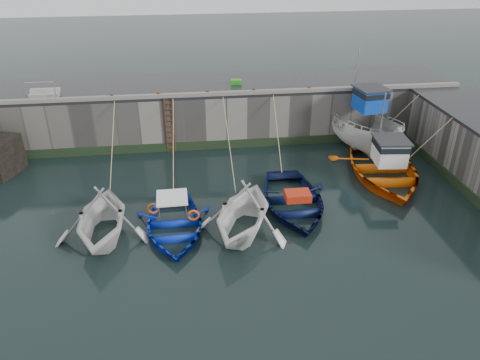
{
  "coord_description": "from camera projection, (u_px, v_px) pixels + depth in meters",
  "views": [
    {
      "loc": [
        -1.22,
        -14.96,
        11.28
      ],
      "look_at": [
        1.18,
        3.71,
        1.2
      ],
      "focal_mm": 35.0,
      "sensor_mm": 36.0,
      "label": 1
    }
  ],
  "objects": [
    {
      "name": "boat_far_orange",
      "position": [
        383.0,
        169.0,
        24.03
      ],
      "size": [
        5.57,
        7.33,
        4.42
      ],
      "rotation": [
        0.0,
        0.0,
        -0.1
      ],
      "color": "orange",
      "rests_on": "ground"
    },
    {
      "name": "boat_far_white",
      "position": [
        361.0,
        128.0,
        27.0
      ],
      "size": [
        3.8,
        7.65,
        5.83
      ],
      "rotation": [
        0.0,
        0.0,
        0.15
      ],
      "color": "silver",
      "rests_on": "ground"
    },
    {
      "name": "ground",
      "position": [
        222.0,
        252.0,
        18.54
      ],
      "size": [
        120.0,
        120.0,
        0.0
      ],
      "primitive_type": "plane",
      "color": "black",
      "rests_on": "ground"
    },
    {
      "name": "ladder",
      "position": [
        170.0,
        126.0,
        26.23
      ],
      "size": [
        0.51,
        0.08,
        3.2
      ],
      "color": "#3F1E0F",
      "rests_on": "ground"
    },
    {
      "name": "boat_near_white_rope",
      "position": [
        118.0,
        177.0,
        24.2
      ],
      "size": [
        0.04,
        6.37,
        3.1
      ],
      "primitive_type": null,
      "color": "tan",
      "rests_on": "ground"
    },
    {
      "name": "bollard_a",
      "position": [
        112.0,
        96.0,
        25.38
      ],
      "size": [
        0.18,
        0.18,
        0.28
      ],
      "primitive_type": "cylinder",
      "color": "#3F1E0F",
      "rests_on": "road_back"
    },
    {
      "name": "boat_near_navy_rope",
      "position": [
        273.0,
        162.0,
        25.72
      ],
      "size": [
        0.04,
        5.18,
        3.1
      ],
      "primitive_type": null,
      "color": "tan",
      "rests_on": "ground"
    },
    {
      "name": "algae_right",
      "position": [
        471.0,
        196.0,
        21.95
      ],
      "size": [
        0.08,
        15.0,
        0.5
      ],
      "primitive_type": "cube",
      "color": "black",
      "rests_on": "ground"
    },
    {
      "name": "boat_near_blacktrim",
      "position": [
        243.0,
        232.0,
        19.79
      ],
      "size": [
        5.77,
        6.13,
        2.57
      ],
      "primitive_type": "imported",
      "rotation": [
        0.0,
        0.0,
        -0.4
      ],
      "color": "white",
      "rests_on": "ground"
    },
    {
      "name": "road_back",
      "position": [
        202.0,
        85.0,
        28.01
      ],
      "size": [
        30.0,
        5.0,
        0.16
      ],
      "primitive_type": "cube",
      "color": "black",
      "rests_on": "quay_back"
    },
    {
      "name": "fish_crate",
      "position": [
        236.0,
        82.0,
        27.86
      ],
      "size": [
        0.68,
        0.47,
        0.27
      ],
      "primitive_type": "cube",
      "rotation": [
        0.0,
        0.0,
        -0.12
      ],
      "color": "#23981B",
      "rests_on": "road_back"
    },
    {
      "name": "boat_near_navy",
      "position": [
        293.0,
        207.0,
        21.57
      ],
      "size": [
        4.14,
        5.73,
        1.17
      ],
      "primitive_type": "imported",
      "rotation": [
        0.0,
        0.0,
        -0.02
      ],
      "color": "#091239",
      "rests_on": "ground"
    },
    {
      "name": "algae_back",
      "position": [
        206.0,
        145.0,
        27.13
      ],
      "size": [
        30.0,
        0.08,
        0.5
      ],
      "primitive_type": "cube",
      "color": "black",
      "rests_on": "ground"
    },
    {
      "name": "boat_near_blacktrim_rope",
      "position": [
        229.0,
        172.0,
        24.68
      ],
      "size": [
        0.04,
        6.72,
        3.1
      ],
      "primitive_type": null,
      "color": "tan",
      "rests_on": "ground"
    },
    {
      "name": "bollard_c",
      "position": [
        208.0,
        93.0,
        25.97
      ],
      "size": [
        0.18,
        0.18,
        0.28
      ],
      "primitive_type": "cylinder",
      "color": "#3F1E0F",
      "rests_on": "road_back"
    },
    {
      "name": "boat_near_blue",
      "position": [
        174.0,
        230.0,
        19.89
      ],
      "size": [
        3.67,
        5.08,
        1.04
      ],
      "primitive_type": "imported",
      "rotation": [
        0.0,
        0.0,
        0.02
      ],
      "color": "#0C2AB9",
      "rests_on": "ground"
    },
    {
      "name": "boat_near_blue_rope",
      "position": [
        174.0,
        173.0,
        24.57
      ],
      "size": [
        0.04,
        6.27,
        3.1
      ],
      "primitive_type": null,
      "color": "tan",
      "rests_on": "ground"
    },
    {
      "name": "quay_back",
      "position": [
        203.0,
        110.0,
        28.76
      ],
      "size": [
        30.0,
        5.0,
        3.0
      ],
      "primitive_type": "cube",
      "color": "slate",
      "rests_on": "ground"
    },
    {
      "name": "bollard_e",
      "position": [
        309.0,
        89.0,
        26.62
      ],
      "size": [
        0.18,
        0.18,
        0.28
      ],
      "primitive_type": "cylinder",
      "color": "#3F1E0F",
      "rests_on": "road_back"
    },
    {
      "name": "bollard_b",
      "position": [
        158.0,
        95.0,
        25.66
      ],
      "size": [
        0.18,
        0.18,
        0.28
      ],
      "primitive_type": "cylinder",
      "color": "#3F1E0F",
      "rests_on": "road_back"
    },
    {
      "name": "boat_near_white",
      "position": [
        104.0,
        237.0,
        19.48
      ],
      "size": [
        4.1,
        4.75,
        2.49
      ],
      "primitive_type": "imported",
      "rotation": [
        0.0,
        0.0,
        -0.0
      ],
      "color": "silver",
      "rests_on": "ground"
    },
    {
      "name": "bollard_d",
      "position": [
        254.0,
        91.0,
        26.26
      ],
      "size": [
        0.18,
        0.18,
        0.28
      ],
      "primitive_type": "cylinder",
      "color": "#3F1E0F",
      "rests_on": "road_back"
    },
    {
      "name": "kerb_back",
      "position": [
        204.0,
        94.0,
        25.87
      ],
      "size": [
        30.0,
        0.3,
        0.2
      ],
      "primitive_type": "cube",
      "color": "slate",
      "rests_on": "road_back"
    },
    {
      "name": "railing",
      "position": [
        45.0,
        93.0,
        25.8
      ],
      "size": [
        1.6,
        1.05,
        1.0
      ],
      "color": "#A5A8AD",
      "rests_on": "road_back"
    }
  ]
}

